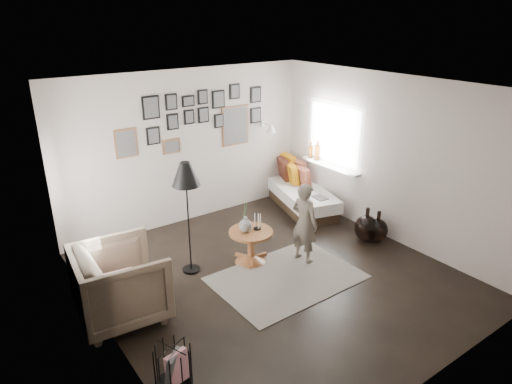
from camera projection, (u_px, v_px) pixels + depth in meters
ground at (274, 277)px, 6.33m from camera, size 4.80×4.80×0.00m
wall_back at (188, 148)px, 7.66m from camera, size 4.50×0.00×4.50m
wall_front at (442, 270)px, 4.04m from camera, size 4.50×0.00×4.50m
wall_left at (101, 237)px, 4.63m from camera, size 0.00×4.80×4.80m
wall_right at (390, 159)px, 7.07m from camera, size 0.00×4.80×4.80m
ceiling at (277, 87)px, 5.37m from camera, size 4.80×4.80×0.00m
door_left at (73, 219)px, 5.63m from camera, size 0.00×2.14×2.14m
window_right at (325, 161)px, 8.18m from camera, size 0.15×1.32×1.30m
gallery_wall at (202, 120)px, 7.64m from camera, size 2.74×0.03×1.08m
wall_sconce at (271, 128)px, 8.24m from camera, size 0.18×0.36×0.16m
rug at (287, 278)px, 6.30m from camera, size 1.96×1.38×0.01m
pedestal_table at (251, 248)px, 6.64m from camera, size 0.64×0.64×0.50m
vase at (245, 223)px, 6.46m from camera, size 0.18×0.18×0.46m
candles at (257, 222)px, 6.56m from camera, size 0.11×0.11×0.24m
daybed at (299, 193)px, 8.52m from camera, size 1.21×1.89×0.86m
magazine_on_daybed at (320, 198)px, 7.96m from camera, size 0.22×0.28×0.01m
armchair at (121, 283)px, 5.36m from camera, size 1.10×1.07×0.92m
armchair_cushion at (119, 280)px, 5.39m from camera, size 0.47×0.48×0.19m
floor_lamp at (186, 178)px, 5.98m from camera, size 0.38×0.38×1.62m
magazine_basket at (173, 366)px, 4.44m from camera, size 0.46×0.46×0.45m
demijohn_large at (366, 228)px, 7.27m from camera, size 0.37×0.37×0.56m
demijohn_small at (377, 230)px, 7.26m from camera, size 0.33×0.33×0.51m
child at (304, 223)px, 6.54m from camera, size 0.36×0.49×1.21m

